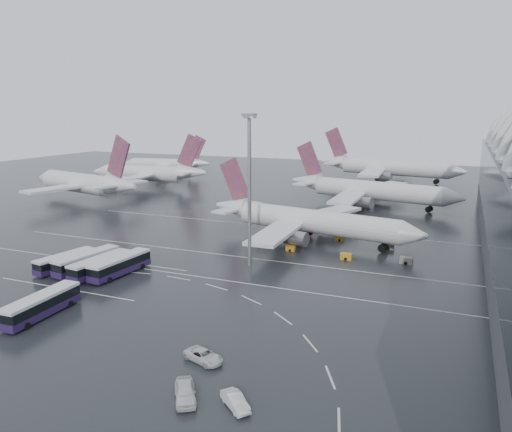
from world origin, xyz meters
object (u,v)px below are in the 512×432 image
at_px(bus_row_near_a, 65,261).
at_px(van_curve_c, 235,401).
at_px(bus_row_far_c, 41,305).
at_px(van_curve_a, 204,356).
at_px(gse_cart_belly_a, 346,256).
at_px(jet_remote_far, 167,165).
at_px(airliner_gate_b, 368,190).
at_px(bus_row_near_d, 120,265).
at_px(floodlight_mast, 249,172).
at_px(gse_cart_belly_e, 340,238).
at_px(jet_remote_mid, 150,174).
at_px(airliner_main, 306,221).
at_px(bus_row_near_c, 100,265).
at_px(airliner_gate_c, 386,168).
at_px(gse_cart_belly_c, 291,248).
at_px(jet_remote_west, 85,184).
at_px(van_curve_b, 185,392).
at_px(gse_cart_belly_d, 406,260).
at_px(bus_row_near_b, 87,261).
at_px(gse_cart_belly_b, 389,246).

xyz_separation_m(bus_row_near_a, van_curve_c, (47.92, -27.93, -0.92)).
height_order(bus_row_far_c, van_curve_a, bus_row_far_c).
bearing_deg(gse_cart_belly_a, jet_remote_far, 136.64).
height_order(airliner_gate_b, bus_row_near_d, airliner_gate_b).
distance_m(floodlight_mast, gse_cart_belly_e, 32.64).
relative_size(airliner_gate_b, jet_remote_mid, 1.17).
height_order(airliner_main, bus_row_near_c, airliner_main).
xyz_separation_m(airliner_gate_c, jet_remote_mid, (-80.73, -52.76, -0.15)).
relative_size(bus_row_near_a, gse_cart_belly_c, 6.41).
bearing_deg(bus_row_near_d, gse_cart_belly_c, -36.33).
bearing_deg(airliner_main, gse_cart_belly_e, 29.86).
xyz_separation_m(jet_remote_west, bus_row_far_c, (58.38, -76.48, -3.88)).
relative_size(airliner_gate_b, bus_row_near_c, 4.14).
distance_m(van_curve_b, gse_cart_belly_c, 57.29).
relative_size(jet_remote_west, gse_cart_belly_d, 20.90).
distance_m(bus_row_near_d, van_curve_c, 46.93).
height_order(bus_row_near_d, bus_row_far_c, bus_row_near_d).
bearing_deg(jet_remote_mid, airliner_main, 138.11).
distance_m(jet_remote_west, gse_cart_belly_a, 98.29).
height_order(jet_remote_mid, bus_row_near_b, jet_remote_mid).
height_order(jet_remote_far, bus_row_far_c, jet_remote_far).
xyz_separation_m(jet_remote_west, jet_remote_far, (-11.81, 66.96, -0.97)).
bearing_deg(van_curve_c, van_curve_a, 85.61).
distance_m(bus_row_far_c, gse_cart_belly_e, 65.76).
bearing_deg(bus_row_far_c, gse_cart_belly_e, -28.89).
xyz_separation_m(jet_remote_far, van_curve_b, (100.12, -153.89, -3.81)).
xyz_separation_m(gse_cart_belly_c, gse_cart_belly_d, (23.59, -0.06, 0.13)).
bearing_deg(airliner_gate_c, airliner_gate_b, -77.78).
height_order(airliner_gate_c, bus_row_near_b, airliner_gate_c).
xyz_separation_m(airliner_gate_b, van_curve_b, (1.78, -113.64, -3.93)).
xyz_separation_m(van_curve_c, gse_cart_belly_c, (-13.07, 56.03, -0.18)).
bearing_deg(airliner_main, jet_remote_far, 147.40).
bearing_deg(van_curve_c, jet_remote_mid, 76.60).
relative_size(airliner_gate_b, van_curve_b, 10.58).
bearing_deg(jet_remote_mid, van_curve_b, 117.86).
relative_size(jet_remote_far, van_curve_a, 8.10).
xyz_separation_m(jet_remote_west, van_curve_b, (88.31, -86.93, -4.78)).
bearing_deg(floodlight_mast, jet_remote_mid, 134.33).
bearing_deg(van_curve_a, airliner_main, 23.40).
xyz_separation_m(bus_row_far_c, van_curve_b, (29.94, -10.45, -0.90)).
height_order(bus_row_far_c, floodlight_mast, floodlight_mast).
distance_m(airliner_gate_b, jet_remote_far, 106.26).
bearing_deg(bus_row_near_d, bus_row_near_a, 102.37).
relative_size(jet_remote_far, van_curve_c, 9.73).
relative_size(bus_row_near_c, gse_cart_belly_e, 7.07).
bearing_deg(gse_cart_belly_e, bus_row_near_c, -130.64).
xyz_separation_m(van_curve_a, gse_cart_belly_d, (17.90, 48.93, -0.06)).
height_order(gse_cart_belly_b, gse_cart_belly_e, gse_cart_belly_b).
relative_size(bus_row_near_d, bus_row_far_c, 1.03).
bearing_deg(jet_remote_mid, gse_cart_belly_d, 140.47).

